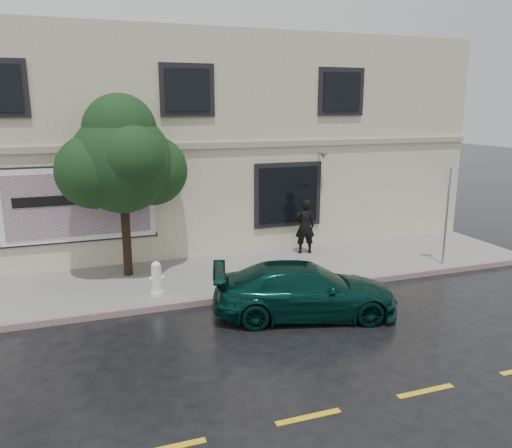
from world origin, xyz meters
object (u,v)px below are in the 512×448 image
object	(u,v)px
car	(305,290)
fire_hydrant	(157,278)
pedestrian	(305,226)
street_tree	(122,163)

from	to	relation	value
car	fire_hydrant	distance (m)	3.73
car	pedestrian	world-z (taller)	pedestrian
car	fire_hydrant	xyz separation A→B (m)	(-3.10, 2.07, -0.04)
car	pedestrian	size ratio (longest dim) A/B	2.40
car	pedestrian	distance (m)	4.61
pedestrian	fire_hydrant	distance (m)	5.45
street_tree	fire_hydrant	xyz separation A→B (m)	(0.53, -1.79, -2.70)
car	street_tree	size ratio (longest dim) A/B	0.94
street_tree	pedestrian	bearing A→B (deg)	3.19
street_tree	fire_hydrant	size ratio (longest dim) A/B	5.19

